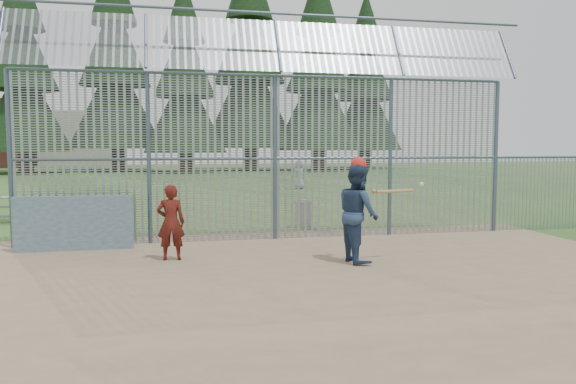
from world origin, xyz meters
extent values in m
plane|color=#2D511E|center=(0.00, 0.00, 0.00)|extent=(120.00, 120.00, 0.00)
cube|color=#756047|center=(0.00, -0.50, 0.01)|extent=(14.00, 10.00, 0.02)
cube|color=#38566B|center=(-4.60, 2.90, 0.62)|extent=(2.50, 0.12, 1.20)
imported|color=navy|center=(1.08, 0.46, 0.99)|extent=(0.81, 1.00, 1.94)
imported|color=maroon|center=(-2.53, 1.42, 0.78)|extent=(0.57, 0.39, 1.53)
imported|color=gray|center=(4.21, 18.72, 0.77)|extent=(0.89, 0.76, 1.54)
sphere|color=red|center=(1.08, 0.46, 1.94)|extent=(0.31, 0.31, 0.31)
cylinder|color=#AA7F4C|center=(1.78, 0.31, 1.42)|extent=(0.84, 0.25, 0.07)
sphere|color=#AA7F4C|center=(1.35, 0.31, 1.42)|extent=(0.09, 0.09, 0.09)
sphere|color=white|center=(2.43, 0.48, 1.54)|extent=(0.09, 0.09, 0.09)
cylinder|color=#989AA0|center=(1.18, 5.31, 0.35)|extent=(0.52, 0.52, 0.70)
cylinder|color=#9EA0A5|center=(1.18, 5.31, 0.72)|extent=(0.56, 0.56, 0.05)
sphere|color=#9EA0A5|center=(1.18, 5.31, 0.77)|extent=(0.10, 0.10, 0.10)
cube|color=gray|center=(-6.32, 8.38, 0.35)|extent=(0.06, 0.90, 0.70)
cylinder|color=#47566B|center=(-6.00, 3.50, 2.00)|extent=(0.10, 0.10, 4.00)
cylinder|color=#47566B|center=(-3.00, 3.50, 2.00)|extent=(0.10, 0.10, 4.00)
cylinder|color=#47566B|center=(0.00, 3.50, 2.00)|extent=(0.10, 0.10, 4.00)
cylinder|color=#47566B|center=(3.00, 3.50, 2.00)|extent=(0.10, 0.10, 4.00)
cylinder|color=#47566B|center=(6.00, 3.50, 2.00)|extent=(0.10, 0.10, 4.00)
cylinder|color=#47566B|center=(0.00, 3.50, 4.00)|extent=(12.00, 0.07, 0.07)
cylinder|color=#47566B|center=(0.00, 3.50, 2.00)|extent=(12.00, 0.06, 0.06)
cube|color=gray|center=(0.00, 3.50, 2.00)|extent=(12.00, 0.02, 4.00)
cube|color=gray|center=(0.00, 3.12, 4.65)|extent=(12.00, 0.77, 1.31)
cylinder|color=#47566B|center=(6.00, 3.50, 1.00)|extent=(0.08, 0.08, 2.00)
cylinder|color=#332319|center=(-14.00, 40.00, 1.53)|extent=(1.19, 1.19, 3.06)
cone|color=black|center=(-14.00, 40.00, 10.20)|extent=(7.48, 7.48, 13.94)
cylinder|color=#332319|center=(-7.00, 43.00, 1.71)|extent=(1.33, 1.33, 3.42)
cone|color=black|center=(-7.00, 43.00, 11.40)|extent=(8.36, 8.36, 15.58)
cylinder|color=#332319|center=(-1.00, 39.00, 1.44)|extent=(1.12, 1.12, 2.88)
cone|color=black|center=(-1.00, 39.00, 9.60)|extent=(7.04, 7.04, 13.12)
cylinder|color=#332319|center=(5.00, 42.00, 1.80)|extent=(1.40, 1.40, 3.60)
cone|color=black|center=(5.00, 42.00, 12.00)|extent=(8.80, 8.80, 16.40)
cylinder|color=#332319|center=(11.00, 40.00, 1.62)|extent=(1.26, 1.26, 3.24)
cone|color=black|center=(11.00, 40.00, 10.80)|extent=(7.92, 7.92, 14.76)
cylinder|color=#332319|center=(17.00, 44.00, 1.53)|extent=(1.19, 1.19, 3.06)
cone|color=black|center=(17.00, 44.00, 10.20)|extent=(7.48, 7.48, 13.94)
cube|color=#B2A58C|center=(-12.00, 58.00, 3.00)|extent=(8.00, 7.00, 6.00)
camera|label=1|loc=(-2.59, -9.98, 2.33)|focal=35.00mm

